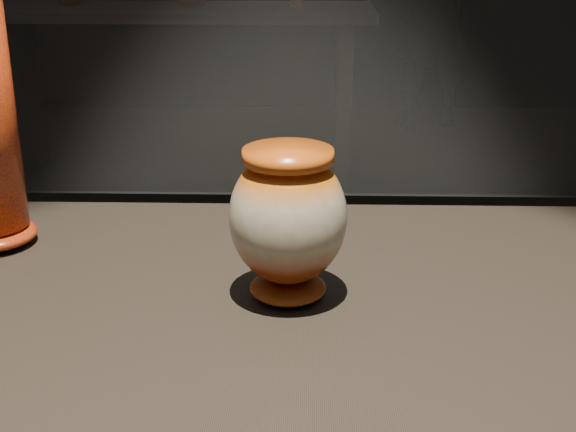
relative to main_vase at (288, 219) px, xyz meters
The scene contains 3 objects.
main_vase is the anchor object (origin of this frame).
back_shelf 3.33m from the main_vase, 101.36° to the left, with size 2.00×0.60×0.90m.
visitor 4.45m from the main_vase, 79.57° to the left, with size 0.57×0.37×1.56m, color black.
Camera 1 is at (0.17, -0.83, 1.34)m, focal length 50.00 mm.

